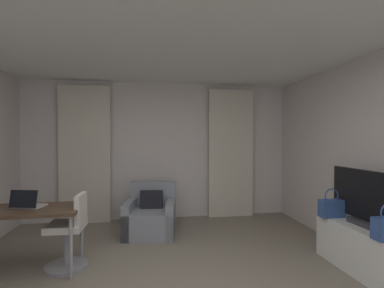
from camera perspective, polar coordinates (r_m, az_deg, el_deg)
name	(u,v)px	position (r m, az deg, el deg)	size (l,w,h in m)	color
wall_window	(161,151)	(5.51, -6.36, -1.36)	(5.12, 0.06, 2.60)	silver
ceiling	(178,13)	(2.72, -2.80, 24.83)	(5.12, 6.12, 0.06)	white
curtain_left_panel	(85,154)	(5.49, -20.78, -1.96)	(0.90, 0.06, 2.50)	beige
curtain_right_panel	(231,153)	(5.63, 7.84, -1.83)	(0.90, 0.06, 2.50)	beige
armchair	(151,217)	(4.76, -8.31, -14.33)	(0.88, 0.88, 0.80)	gray
desk	(19,214)	(3.88, -31.45, -11.97)	(1.34, 0.62, 0.73)	#4C3828
desk_chair	(70,235)	(3.81, -23.42, -16.48)	(0.48, 0.48, 0.88)	gray
laptop	(28,204)	(3.86, -30.22, -10.37)	(0.37, 0.31, 0.22)	#ADADB2
tv_console	(367,249)	(4.01, 31.82, -17.56)	(0.52, 1.16, 0.53)	white
tv_flatscreen	(365,199)	(3.90, 31.53, -9.47)	(0.20, 1.05, 0.64)	#333338
handbag_primary	(331,208)	(4.13, 26.29, -11.41)	(0.30, 0.14, 0.37)	#335193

